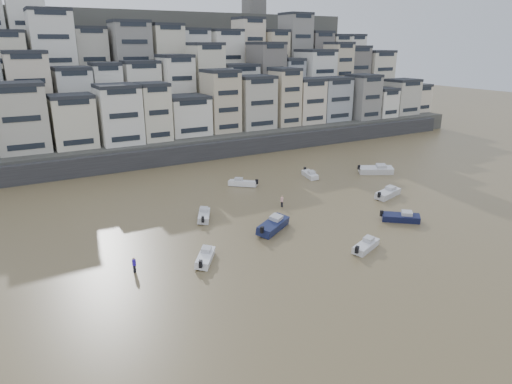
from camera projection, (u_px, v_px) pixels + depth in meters
ground at (400, 349)px, 36.17m from camera, size 400.00×400.00×0.00m
harbor_wall at (197, 152)px, 93.92m from camera, size 140.00×3.00×3.50m
hillside at (154, 82)px, 125.48m from camera, size 141.04×66.00×50.00m
boat_j at (205, 256)px, 50.53m from camera, size 4.23×5.06×1.37m
boat_d at (388, 192)px, 71.81m from camera, size 6.28×3.61×1.63m
boat_a at (366, 244)px, 53.45m from camera, size 5.18×3.34×1.35m
boat_f at (204, 214)px, 62.77m from camera, size 3.81×5.33×1.40m
boat_h at (243, 182)px, 77.38m from camera, size 5.05×4.76×1.43m
boat_c at (273, 224)px, 58.89m from camera, size 6.70×5.29×1.79m
boat_g at (376, 169)px, 84.47m from camera, size 7.03×5.23×1.86m
boat_i at (310, 174)px, 82.32m from camera, size 2.83×5.37×1.40m
boat_b at (401, 216)px, 61.91m from camera, size 5.31×4.87×1.48m
person_blue at (134, 265)px, 48.08m from camera, size 0.44×0.44×1.74m
person_pink at (282, 201)px, 67.38m from camera, size 0.44×0.44×1.74m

